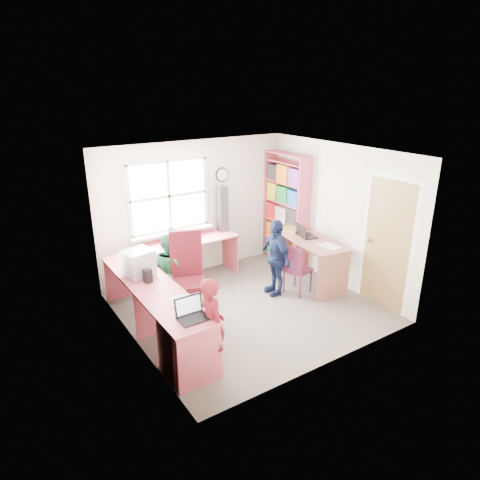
{
  "coord_description": "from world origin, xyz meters",
  "views": [
    {
      "loc": [
        -3.35,
        -4.86,
        3.3
      ],
      "look_at": [
        0.0,
        0.25,
        1.05
      ],
      "focal_mm": 32.0,
      "sensor_mm": 36.0,
      "label": 1
    }
  ],
  "objects_px": {
    "potted_plant": "(168,235)",
    "cd_tower": "(222,209)",
    "right_desk": "(311,252)",
    "laptop_right": "(305,234)",
    "laptop_left": "(192,313)",
    "person_navy": "(275,257)",
    "l_desk": "(179,313)",
    "swivel_chair": "(188,280)",
    "wooden_chair": "(296,268)",
    "crt_monitor": "(139,263)",
    "person_green": "(171,271)",
    "person_red": "(212,326)",
    "bookshelf": "(286,212)"
  },
  "relations": [
    {
      "from": "cd_tower",
      "to": "swivel_chair",
      "type": "bearing_deg",
      "value": -137.06
    },
    {
      "from": "crt_monitor",
      "to": "right_desk",
      "type": "bearing_deg",
      "value": -18.65
    },
    {
      "from": "l_desk",
      "to": "crt_monitor",
      "type": "relative_size",
      "value": 6.65
    },
    {
      "from": "right_desk",
      "to": "laptop_right",
      "type": "xyz_separation_m",
      "value": [
        -0.01,
        0.18,
        0.27
      ]
    },
    {
      "from": "crt_monitor",
      "to": "laptop_right",
      "type": "height_order",
      "value": "crt_monitor"
    },
    {
      "from": "wooden_chair",
      "to": "laptop_left",
      "type": "xyz_separation_m",
      "value": [
        -2.35,
        -0.9,
        0.34
      ]
    },
    {
      "from": "wooden_chair",
      "to": "laptop_left",
      "type": "height_order",
      "value": "laptop_left"
    },
    {
      "from": "crt_monitor",
      "to": "person_navy",
      "type": "relative_size",
      "value": 0.35
    },
    {
      "from": "bookshelf",
      "to": "person_green",
      "type": "distance_m",
      "value": 2.69
    },
    {
      "from": "swivel_chair",
      "to": "person_red",
      "type": "xyz_separation_m",
      "value": [
        -0.38,
        -1.39,
        0.06
      ]
    },
    {
      "from": "swivel_chair",
      "to": "person_green",
      "type": "bearing_deg",
      "value": 127.54
    },
    {
      "from": "right_desk",
      "to": "person_green",
      "type": "distance_m",
      "value": 2.44
    },
    {
      "from": "person_red",
      "to": "person_navy",
      "type": "relative_size",
      "value": 0.97
    },
    {
      "from": "crt_monitor",
      "to": "swivel_chair",
      "type": "bearing_deg",
      "value": -24.82
    },
    {
      "from": "l_desk",
      "to": "laptop_left",
      "type": "relative_size",
      "value": 8.49
    },
    {
      "from": "laptop_left",
      "to": "person_navy",
      "type": "height_order",
      "value": "person_navy"
    },
    {
      "from": "cd_tower",
      "to": "potted_plant",
      "type": "relative_size",
      "value": 2.57
    },
    {
      "from": "person_red",
      "to": "cd_tower",
      "type": "bearing_deg",
      "value": -30.21
    },
    {
      "from": "swivel_chair",
      "to": "bookshelf",
      "type": "bearing_deg",
      "value": 38.35
    },
    {
      "from": "l_desk",
      "to": "laptop_right",
      "type": "xyz_separation_m",
      "value": [
        2.71,
        0.64,
        0.39
      ]
    },
    {
      "from": "laptop_left",
      "to": "laptop_right",
      "type": "bearing_deg",
      "value": 24.53
    },
    {
      "from": "laptop_right",
      "to": "cd_tower",
      "type": "height_order",
      "value": "cd_tower"
    },
    {
      "from": "right_desk",
      "to": "bookshelf",
      "type": "height_order",
      "value": "bookshelf"
    },
    {
      "from": "potted_plant",
      "to": "swivel_chair",
      "type": "bearing_deg",
      "value": -99.74
    },
    {
      "from": "crt_monitor",
      "to": "potted_plant",
      "type": "distance_m",
      "value": 1.27
    },
    {
      "from": "l_desk",
      "to": "laptop_right",
      "type": "distance_m",
      "value": 2.82
    },
    {
      "from": "swivel_chair",
      "to": "laptop_right",
      "type": "bearing_deg",
      "value": 19.93
    },
    {
      "from": "potted_plant",
      "to": "cd_tower",
      "type": "bearing_deg",
      "value": 3.83
    },
    {
      "from": "swivel_chair",
      "to": "wooden_chair",
      "type": "relative_size",
      "value": 1.5
    },
    {
      "from": "wooden_chair",
      "to": "person_green",
      "type": "distance_m",
      "value": 2.02
    },
    {
      "from": "bookshelf",
      "to": "person_red",
      "type": "relative_size",
      "value": 1.7
    },
    {
      "from": "wooden_chair",
      "to": "person_green",
      "type": "xyz_separation_m",
      "value": [
        -1.88,
        0.72,
        0.14
      ]
    },
    {
      "from": "laptop_left",
      "to": "person_green",
      "type": "distance_m",
      "value": 1.7
    },
    {
      "from": "right_desk",
      "to": "laptop_right",
      "type": "bearing_deg",
      "value": 101.2
    },
    {
      "from": "wooden_chair",
      "to": "laptop_left",
      "type": "distance_m",
      "value": 2.54
    },
    {
      "from": "right_desk",
      "to": "potted_plant",
      "type": "xyz_separation_m",
      "value": [
        -2.08,
        1.27,
        0.34
      ]
    },
    {
      "from": "laptop_left",
      "to": "laptop_right",
      "type": "height_order",
      "value": "laptop_right"
    },
    {
      "from": "crt_monitor",
      "to": "person_green",
      "type": "height_order",
      "value": "person_green"
    },
    {
      "from": "l_desk",
      "to": "person_navy",
      "type": "height_order",
      "value": "person_navy"
    },
    {
      "from": "l_desk",
      "to": "laptop_right",
      "type": "relative_size",
      "value": 7.4
    },
    {
      "from": "laptop_right",
      "to": "potted_plant",
      "type": "height_order",
      "value": "potted_plant"
    },
    {
      "from": "swivel_chair",
      "to": "wooden_chair",
      "type": "bearing_deg",
      "value": 8.0
    },
    {
      "from": "laptop_left",
      "to": "person_navy",
      "type": "relative_size",
      "value": 0.27
    },
    {
      "from": "bookshelf",
      "to": "l_desk",
      "type": "bearing_deg",
      "value": -153.57
    },
    {
      "from": "potted_plant",
      "to": "crt_monitor",
      "type": "bearing_deg",
      "value": -132.54
    },
    {
      "from": "right_desk",
      "to": "person_green",
      "type": "relative_size",
      "value": 1.21
    },
    {
      "from": "bookshelf",
      "to": "person_green",
      "type": "bearing_deg",
      "value": -169.42
    },
    {
      "from": "l_desk",
      "to": "wooden_chair",
      "type": "height_order",
      "value": "wooden_chair"
    },
    {
      "from": "laptop_left",
      "to": "person_navy",
      "type": "bearing_deg",
      "value": 28.46
    },
    {
      "from": "right_desk",
      "to": "cd_tower",
      "type": "height_order",
      "value": "cd_tower"
    }
  ]
}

